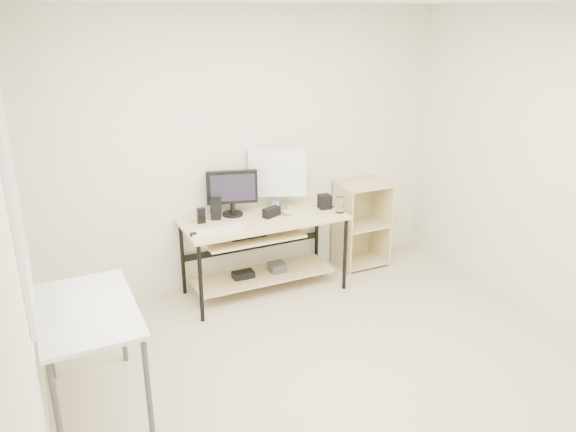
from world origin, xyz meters
The scene contains 16 objects.
room centered at (-0.14, 0.04, 1.32)m, with size 4.01×4.01×2.62m.
desk centered at (-0.03, 1.66, 0.54)m, with size 1.50×0.65×0.75m.
side_table centered at (-1.68, 0.60, 0.67)m, with size 0.60×1.00×0.75m.
shelf_unit centered at (1.15, 1.82, 0.45)m, with size 0.50×0.40×0.90m.
black_monitor centered at (-0.23, 1.84, 0.99)m, with size 0.46×0.19×0.43m.
white_imac centered at (0.22, 1.84, 1.08)m, with size 0.52×0.27×0.58m.
keyboard centered at (-0.49, 1.53, 0.76)m, with size 0.47×0.13×0.02m, color silver.
mouse centered at (0.22, 1.65, 0.77)m, with size 0.08×0.12×0.04m, color #ABABAF.
center_speaker centered at (0.08, 1.65, 0.79)m, with size 0.17×0.08×0.09m, color black.
speaker_left centered at (-0.41, 1.81, 0.85)m, with size 0.13×0.13×0.19m.
speaker_right centered at (0.63, 1.65, 0.82)m, with size 0.11×0.11×0.13m, color black.
audio_controller centered at (-0.56, 1.76, 0.82)m, with size 0.07×0.04×0.14m, color black.
volume_puck centered at (-0.71, 1.50, 0.76)m, with size 0.06×0.06×0.02m, color black.
smartphone centered at (0.68, 1.68, 0.76)m, with size 0.07×0.13×0.01m, color black.
coaster centered at (0.69, 1.46, 0.75)m, with size 0.10×0.10×0.01m, color #AD724E.
drinking_glass centered at (0.69, 1.46, 0.83)m, with size 0.07×0.07×0.15m, color white.
Camera 1 is at (-1.87, -2.80, 2.52)m, focal length 35.00 mm.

